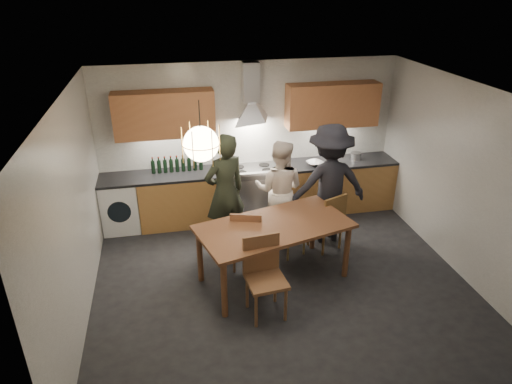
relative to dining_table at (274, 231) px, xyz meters
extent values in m
plane|color=black|center=(0.08, -0.10, -0.75)|extent=(5.00, 5.00, 0.00)
cube|color=silver|center=(0.08, 2.15, 0.55)|extent=(5.00, 0.02, 2.60)
cube|color=silver|center=(0.08, -2.35, 0.55)|extent=(5.00, 0.02, 2.60)
cube|color=silver|center=(-2.42, -0.10, 0.55)|extent=(0.02, 4.50, 2.60)
cube|color=silver|center=(2.58, -0.10, 0.55)|extent=(0.02, 4.50, 2.60)
cube|color=white|center=(0.08, -0.10, 1.85)|extent=(5.00, 4.50, 0.02)
cube|color=tan|center=(-1.09, 1.85, -0.32)|extent=(1.45, 0.60, 0.86)
cube|color=tan|center=(1.56, 1.85, -0.32)|extent=(2.05, 0.60, 0.86)
cube|color=white|center=(-2.12, 1.85, -0.32)|extent=(0.58, 0.58, 0.85)
cube|color=black|center=(-1.39, 1.85, 0.13)|extent=(2.05, 0.62, 0.04)
cube|color=black|center=(1.56, 1.85, 0.13)|extent=(2.05, 0.62, 0.04)
cube|color=silver|center=(0.08, 1.85, -0.35)|extent=(0.90, 0.60, 0.80)
cube|color=black|center=(0.08, 1.57, -0.37)|extent=(0.78, 0.02, 0.42)
cube|color=slate|center=(0.08, 1.85, 0.09)|extent=(0.90, 0.60, 0.08)
cube|color=silver|center=(0.08, 1.59, 0.15)|extent=(0.90, 0.08, 0.04)
cube|color=#C87E4D|center=(-1.29, 1.98, 1.11)|extent=(1.55, 0.35, 0.72)
cube|color=#C87E4D|center=(1.46, 1.98, 1.11)|extent=(1.55, 0.35, 0.72)
cube|color=silver|center=(0.08, 2.02, 1.54)|extent=(0.26, 0.22, 0.62)
cylinder|color=black|center=(-0.92, -0.20, 1.60)|extent=(0.01, 0.01, 0.50)
sphere|color=#FFE0A5|center=(-0.92, -0.20, 1.35)|extent=(0.40, 0.40, 0.40)
torus|color=gold|center=(-0.92, -0.20, 1.35)|extent=(0.43, 0.43, 0.01)
cube|color=brown|center=(0.00, 0.00, 0.08)|extent=(2.19, 1.49, 0.04)
cylinder|color=brown|center=(-0.77, -0.64, -0.35)|extent=(0.08, 0.08, 0.80)
cylinder|color=brown|center=(-0.99, 0.15, -0.35)|extent=(0.08, 0.08, 0.80)
cylinder|color=brown|center=(0.99, -0.15, -0.35)|extent=(0.08, 0.08, 0.80)
cylinder|color=brown|center=(0.77, 0.64, -0.35)|extent=(0.08, 0.08, 0.80)
cube|color=brown|center=(-0.30, 0.37, -0.29)|extent=(0.53, 0.53, 0.04)
cube|color=brown|center=(-0.35, 0.18, -0.04)|extent=(0.42, 0.15, 0.47)
cylinder|color=brown|center=(-0.08, 0.49, -0.53)|extent=(0.04, 0.04, 0.44)
cylinder|color=brown|center=(-0.18, 0.15, -0.53)|extent=(0.04, 0.04, 0.44)
cylinder|color=brown|center=(-0.42, 0.58, -0.53)|extent=(0.04, 0.04, 0.44)
cylinder|color=brown|center=(-0.51, 0.25, -0.53)|extent=(0.04, 0.04, 0.44)
cube|color=brown|center=(0.39, 0.57, -0.35)|extent=(0.49, 0.49, 0.04)
cube|color=brown|center=(0.46, 0.41, -0.12)|extent=(0.36, 0.18, 0.41)
cylinder|color=brown|center=(0.47, 0.77, -0.55)|extent=(0.03, 0.03, 0.38)
cylinder|color=brown|center=(0.59, 0.49, -0.55)|extent=(0.03, 0.03, 0.38)
cylinder|color=brown|center=(0.19, 0.65, -0.55)|extent=(0.03, 0.03, 0.38)
cylinder|color=brown|center=(0.31, 0.37, -0.55)|extent=(0.03, 0.03, 0.38)
cube|color=brown|center=(0.95, 0.63, -0.29)|extent=(0.55, 0.55, 0.04)
cube|color=brown|center=(1.03, 0.46, -0.04)|extent=(0.40, 0.20, 0.46)
cylinder|color=brown|center=(1.04, 0.85, -0.53)|extent=(0.04, 0.04, 0.43)
cylinder|color=brown|center=(1.18, 0.54, -0.53)|extent=(0.04, 0.04, 0.43)
cylinder|color=brown|center=(0.73, 0.72, -0.53)|extent=(0.04, 0.04, 0.43)
cylinder|color=brown|center=(0.86, 0.41, -0.53)|extent=(0.04, 0.04, 0.43)
cube|color=brown|center=(-0.27, -0.70, -0.25)|extent=(0.50, 0.50, 0.04)
cube|color=brown|center=(-0.29, -0.49, 0.02)|extent=(0.46, 0.09, 0.50)
cylinder|color=brown|center=(-0.43, -0.90, -0.51)|extent=(0.04, 0.04, 0.47)
cylinder|color=brown|center=(-0.47, -0.53, -0.51)|extent=(0.04, 0.04, 0.47)
cylinder|color=brown|center=(-0.06, -0.87, -0.51)|extent=(0.04, 0.04, 0.47)
cylinder|color=brown|center=(-0.10, -0.50, -0.51)|extent=(0.04, 0.04, 0.47)
imported|color=black|center=(-0.51, 0.98, 0.16)|extent=(0.78, 0.65, 1.81)
imported|color=silver|center=(0.35, 1.12, 0.06)|extent=(0.96, 0.88, 1.60)
imported|color=black|center=(1.07, 0.89, 0.19)|extent=(1.22, 0.72, 1.88)
imported|color=#BBBBBE|center=(1.13, 1.76, 0.19)|extent=(0.35, 0.35, 0.07)
cylinder|color=silver|center=(1.91, 1.87, 0.21)|extent=(0.21, 0.21, 0.12)
camera|label=1|loc=(-1.29, -5.06, 3.06)|focal=32.00mm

